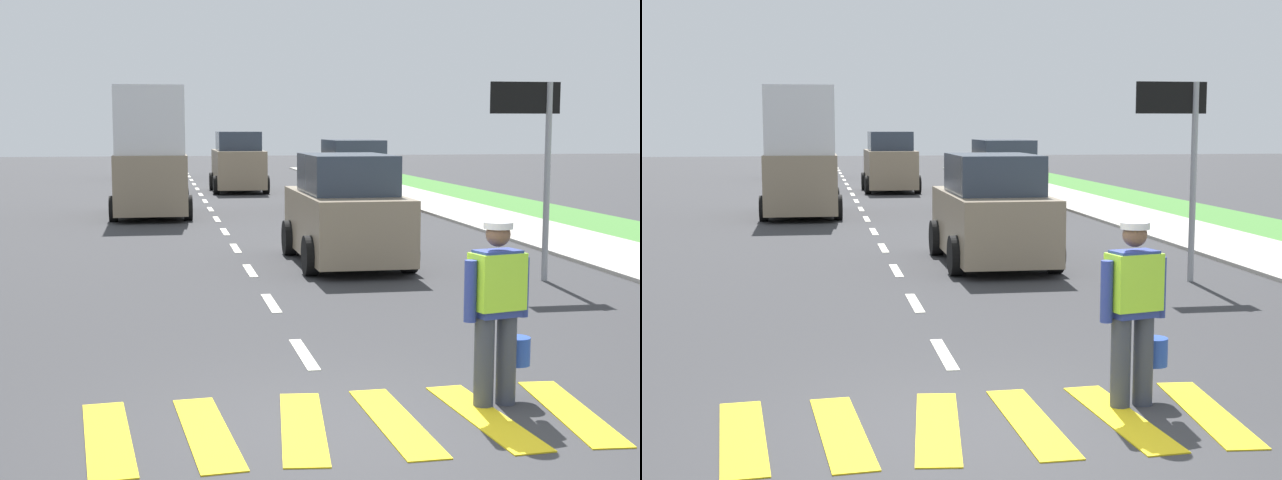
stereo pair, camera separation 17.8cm
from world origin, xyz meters
TOP-DOWN VIEW (x-y plane):
  - ground_plane at (0.00, 21.00)m, footprint 96.00×96.00m
  - sidewalk_right at (7.20, 10.00)m, footprint 2.40×72.00m
  - crosswalk_stripes at (0.00, 0.24)m, footprint 4.52×1.93m
  - lane_center_line at (0.00, 25.20)m, footprint 0.14×46.40m
  - road_worker at (1.43, 0.58)m, footprint 0.72×0.49m
  - lane_direction_sign at (4.38, 6.88)m, footprint 1.16×0.11m
  - delivery_truck at (-1.73, 18.80)m, footprint 2.16×4.60m
  - car_parked_far at (4.09, 19.48)m, footprint 1.92×4.38m
  - car_outgoing_ahead at (1.81, 9.27)m, footprint 1.93×4.06m
  - car_oncoming_third at (-1.80, 37.61)m, footprint 2.04×4.21m
  - car_outgoing_far at (1.48, 27.87)m, footprint 2.04×3.82m

SIDE VIEW (x-z plane):
  - ground_plane at x=0.00m, z-range 0.00..0.00m
  - sidewalk_right at x=7.20m, z-range -0.07..0.07m
  - lane_center_line at x=0.00m, z-range 0.00..0.01m
  - crosswalk_stripes at x=0.00m, z-range 0.00..0.01m
  - car_outgoing_ahead at x=1.81m, z-range -0.07..1.92m
  - road_worker at x=1.43m, z-range 0.10..1.77m
  - car_parked_far at x=4.09m, z-range -0.07..2.01m
  - car_oncoming_third at x=-1.80m, z-range -0.08..2.18m
  - car_outgoing_far at x=1.48m, z-range -0.08..2.19m
  - delivery_truck at x=-1.73m, z-range -0.16..3.38m
  - lane_direction_sign at x=4.38m, z-range 0.81..4.01m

